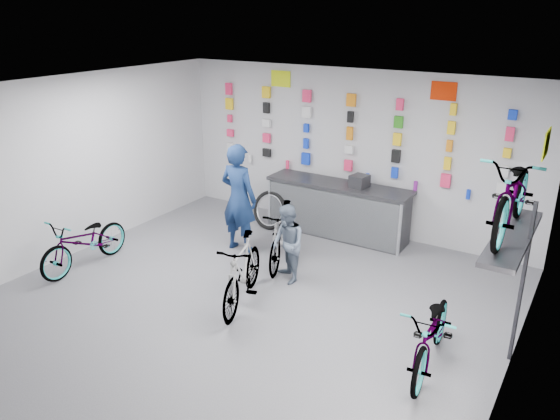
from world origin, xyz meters
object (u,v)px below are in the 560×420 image
Objects in this scene: counter at (337,210)px; clerk at (239,198)px; bike_center at (242,272)px; bike_left at (85,242)px; bike_right at (433,334)px; customer at (287,244)px; bike_service at (283,235)px.

counter is 1.43× the size of clerk.
bike_center is 0.89× the size of clerk.
bike_left is 5.58m from bike_right.
counter is 2.06m from customer.
counter is at bearing 133.36° from customer.
clerk is 1.47m from customer.
bike_left is at bearing -117.29° from customer.
bike_left is at bearing 169.62° from bike_center.
customer reaches higher than bike_right.
clerk is at bearing 109.13° from bike_center.
bike_center reaches higher than counter.
counter is 1.93m from clerk.
bike_service is at bearing 33.07° from bike_left.
bike_service reaches higher than bike_right.
bike_right is 1.02× the size of bike_service.
bike_right is (5.57, 0.33, 0.00)m from bike_left.
counter is 1.58m from bike_service.
bike_left is 1.39× the size of customer.
bike_left is 1.00× the size of bike_right.
customer is at bearing -85.84° from counter.
bike_left is 3.19m from bike_service.
clerk is at bearing 153.01° from bike_right.
bike_service is at bearing 148.41° from bike_right.
counter is 2.20× the size of customer.
customer is (0.38, -0.48, 0.11)m from bike_service.
bike_service is (-2.93, 1.46, 0.05)m from bike_right.
bike_right is at bearing 159.59° from clerk.
bike_right is 4.19m from clerk.
clerk reaches higher than customer.
counter is at bearing 48.40° from bike_left.
clerk is (-3.86, 1.55, 0.50)m from bike_right.
clerk is 1.54× the size of customer.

